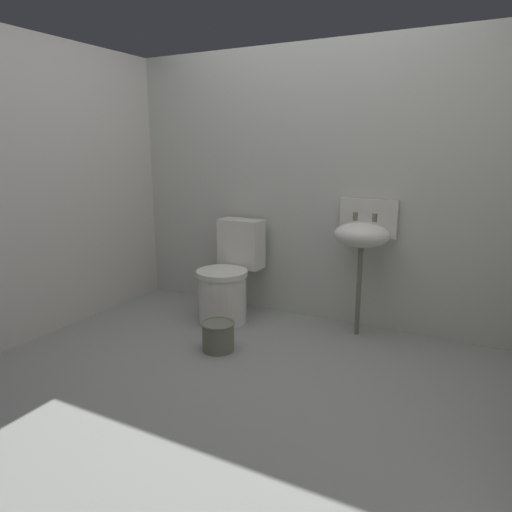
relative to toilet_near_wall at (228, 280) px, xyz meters
The scene contains 6 objects.
ground_plane 1.10m from the toilet_near_wall, 57.84° to the right, with size 3.56×2.86×0.08m, color gray.
wall_back 1.00m from the toilet_near_wall, 35.93° to the left, with size 3.56×0.10×2.11m, color #B9BEB3.
wall_left 1.52m from the toilet_near_wall, 144.05° to the right, with size 0.10×2.66×2.11m, color beige.
toilet_near_wall is the anchor object (origin of this frame).
sink 1.12m from the toilet_near_wall, 10.51° to the left, with size 0.42×0.35×0.99m.
bucket 0.65m from the toilet_near_wall, 65.57° to the right, with size 0.23×0.23×0.20m.
Camera 1 is at (1.29, -2.14, 1.36)m, focal length 32.30 mm.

